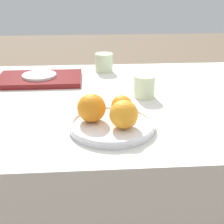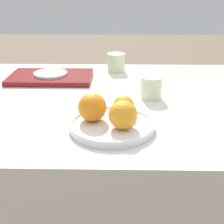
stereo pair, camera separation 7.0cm
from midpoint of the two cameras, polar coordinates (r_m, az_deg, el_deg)
The scene contains 9 objects.
table at distance 1.27m, azimuth 8.31°, elevation -13.99°, with size 1.38×0.88×0.78m.
fruit_platter at distance 0.85m, azimuth 2.38°, elevation -2.46°, with size 0.24×0.24×0.02m.
orange_0 at distance 0.88m, azimuth 4.40°, elevation 1.05°, with size 0.06×0.06×0.06m.
orange_1 at distance 0.81m, azimuth 4.52°, elevation -0.55°, with size 0.08×0.08×0.08m.
orange_2 at distance 0.85m, azimuth -1.26°, elevation 0.85°, with size 0.08×0.08×0.08m.
serving_tray at distance 1.28m, azimuth -9.59°, elevation 6.28°, with size 0.33×0.20×0.02m.
side_plate at distance 1.28m, azimuth -9.63°, elevation 6.92°, with size 0.13×0.13×0.01m.
cup_1 at distance 1.07m, azimuth 9.09°, elevation 4.39°, with size 0.07×0.07×0.08m.
cup_2 at distance 1.38m, azimuth 2.22°, elevation 9.03°, with size 0.08×0.08×0.08m.
Camera 2 is at (-0.12, -1.01, 1.16)m, focal length 50.00 mm.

